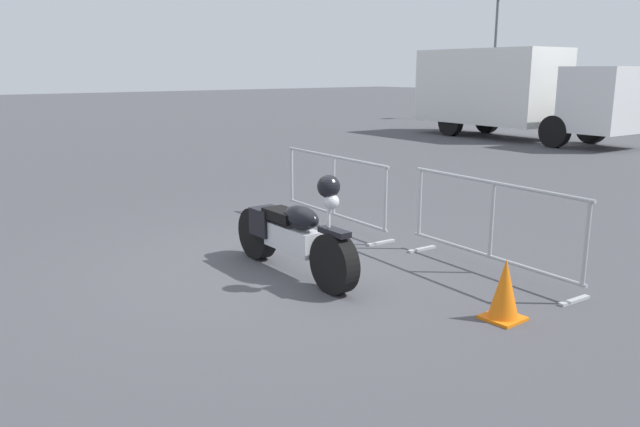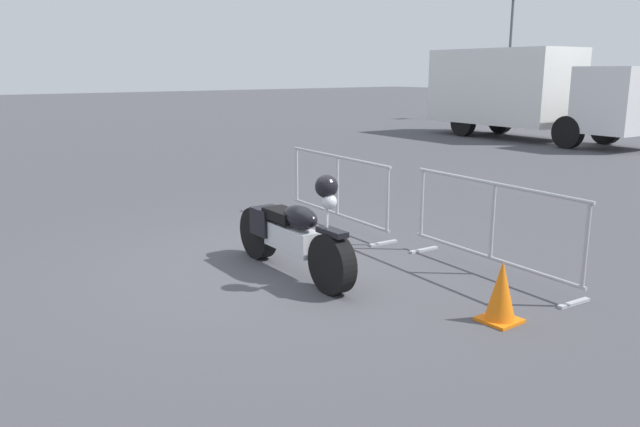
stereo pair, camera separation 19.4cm
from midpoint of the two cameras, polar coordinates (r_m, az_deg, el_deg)
name	(u,v)px [view 2 (the right image)]	position (r m, az deg, el deg)	size (l,w,h in m)	color
ground_plane	(269,269)	(7.32, -3.90, -5.13)	(120.00, 120.00, 0.00)	#424247
motorcycle	(292,234)	(7.04, -1.81, -1.87)	(2.19, 0.34, 1.24)	black
crowd_barrier_near	(337,190)	(9.14, 2.20, 2.15)	(2.46, 0.64, 1.07)	#9EA0A5
crowd_barrier_far	(492,227)	(7.27, 16.20, -1.19)	(2.46, 0.64, 1.07)	#9EA0A5
box_truck	(524,90)	(22.25, 18.41, 10.68)	(7.84, 2.77, 2.98)	white
parked_car_white	(599,106)	(31.19, 24.33, 8.99)	(2.32, 4.41, 1.42)	white
traffic_cone	(501,292)	(6.02, 17.13, -6.87)	(0.34, 0.34, 0.59)	orange
street_lamp	(511,38)	(31.07, 17.22, 15.06)	(0.36, 0.70, 5.68)	#595B60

